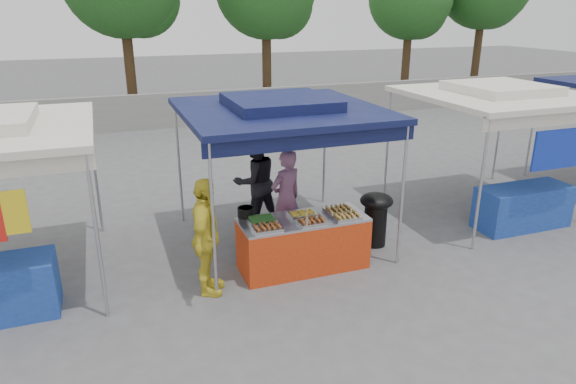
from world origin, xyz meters
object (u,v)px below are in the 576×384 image
object	(u,v)px
vendor_woman	(286,199)
customer_person	(206,238)
wok_burner	(376,214)
vendor_table	(303,243)
helper_man	(255,181)
cooking_pot	(246,212)

from	to	relation	value
vendor_woman	customer_person	xyz separation A→B (m)	(-1.61, -1.13, 0.01)
vendor_woman	wok_burner	bearing A→B (deg)	139.65
vendor_table	wok_burner	bearing A→B (deg)	13.49
wok_burner	customer_person	world-z (taller)	customer_person
vendor_table	helper_man	world-z (taller)	helper_man
helper_man	customer_person	size ratio (longest dim) A/B	1.03
customer_person	vendor_table	bearing A→B (deg)	-59.63
cooking_pot	vendor_woman	bearing A→B (deg)	31.12
wok_burner	customer_person	distance (m)	3.14
helper_man	cooking_pot	bearing A→B (deg)	56.79
customer_person	helper_man	bearing A→B (deg)	-11.22
cooking_pot	helper_man	bearing A→B (deg)	68.08
cooking_pot	helper_man	size ratio (longest dim) A/B	0.15
cooking_pot	customer_person	bearing A→B (deg)	-141.18
helper_man	customer_person	distance (m)	2.48
cooking_pot	wok_burner	world-z (taller)	cooking_pot
vendor_table	vendor_woman	world-z (taller)	vendor_woman
vendor_woman	helper_man	xyz separation A→B (m)	(-0.26, 0.96, 0.04)
cooking_pot	customer_person	world-z (taller)	customer_person
vendor_table	wok_burner	size ratio (longest dim) A/B	2.09
cooking_pot	customer_person	xyz separation A→B (m)	(-0.76, -0.61, -0.05)
cooking_pot	wok_burner	distance (m)	2.34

